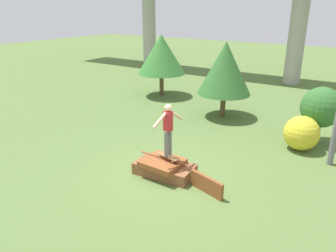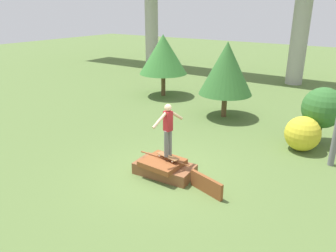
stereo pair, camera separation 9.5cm
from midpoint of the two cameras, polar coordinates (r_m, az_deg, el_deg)
name	(u,v)px [view 2 (the right image)]	position (r m, az deg, el deg)	size (l,w,h in m)	color
ground_plane	(165,174)	(10.55, -0.32, -8.42)	(80.00, 80.00, 0.00)	#567038
scrap_pile	(164,168)	(10.42, -0.41, -7.25)	(1.93, 1.20, 0.59)	brown
scrap_plank_loose	(206,185)	(9.56, 6.98, -10.13)	(1.16, 0.43, 0.50)	brown
skateboard	(168,156)	(10.21, 0.27, -5.28)	(0.85, 0.38, 0.09)	brown
skater	(168,126)	(9.82, 0.28, -0.08)	(0.33, 1.23, 1.67)	slate
tree_behind_left	(226,68)	(15.57, 10.32, 9.84)	(2.51, 2.51, 3.55)	brown
tree_behind_right	(163,54)	(19.21, -0.70, 12.37)	(2.77, 2.77, 3.55)	brown
tree_mid_back	(323,108)	(13.71, 25.55, 2.86)	(1.55, 1.55, 2.21)	#4C3823
bush_yellow_flowering	(303,134)	(12.99, 22.58, -1.24)	(1.29, 1.29, 1.29)	gold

